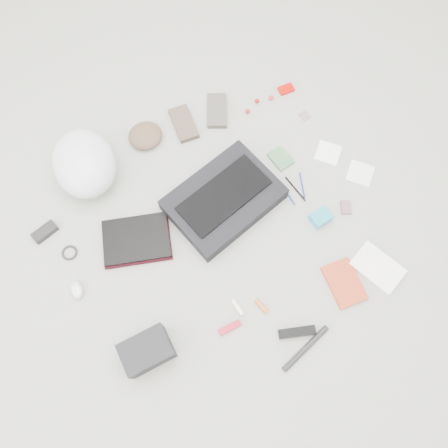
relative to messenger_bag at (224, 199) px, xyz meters
name	(u,v)px	position (x,y,z in m)	size (l,w,h in m)	color
ground_plane	(224,228)	(-0.05, -0.12, -0.04)	(4.00, 4.00, 0.00)	gray
messenger_bag	(224,199)	(0.00, 0.00, 0.00)	(0.51, 0.36, 0.08)	black
bag_flap	(224,195)	(0.00, 0.00, 0.05)	(0.43, 0.20, 0.01)	black
laptop_sleeve	(137,240)	(-0.45, -0.01, -0.03)	(0.31, 0.23, 0.02)	black
laptop	(136,239)	(-0.45, -0.01, -0.01)	(0.30, 0.22, 0.02)	black
bike_helmet	(84,163)	(-0.54, 0.41, 0.07)	(0.30, 0.37, 0.22)	white
beanie	(145,136)	(-0.22, 0.49, -0.01)	(0.17, 0.16, 0.06)	brown
mitten_left	(184,124)	(-0.01, 0.49, -0.03)	(0.10, 0.20, 0.03)	brown
mitten_right	(217,111)	(0.18, 0.49, -0.03)	(0.10, 0.20, 0.03)	#524D45
power_brick	(45,232)	(-0.83, 0.20, -0.03)	(0.12, 0.05, 0.03)	black
cable_coil	(69,253)	(-0.76, 0.06, -0.04)	(0.07, 0.07, 0.01)	black
mouse	(77,290)	(-0.78, -0.12, -0.03)	(0.05, 0.09, 0.03)	silver
camera_bag	(147,351)	(-0.58, -0.51, 0.02)	(0.20, 0.14, 0.13)	black
multitool	(230,327)	(-0.22, -0.55, -0.03)	(0.10, 0.03, 0.02)	#AA1323
toiletry_tube_white	(238,307)	(-0.15, -0.49, -0.03)	(0.02, 0.02, 0.08)	silver
toiletry_tube_orange	(261,306)	(-0.05, -0.53, -0.03)	(0.02, 0.02, 0.07)	#C06024
u_lock	(297,332)	(0.04, -0.69, -0.03)	(0.16, 0.04, 0.03)	black
bike_pump	(306,348)	(0.04, -0.77, -0.03)	(0.02, 0.02, 0.27)	black
book_red	(344,283)	(0.33, -0.59, -0.03)	(0.14, 0.21, 0.02)	#C84322
book_white	(377,268)	(0.51, -0.59, -0.03)	(0.15, 0.22, 0.02)	white
notepad	(280,158)	(0.36, 0.10, -0.04)	(0.09, 0.12, 0.01)	#416F40
pen_blue	(287,192)	(0.30, -0.08, -0.04)	(0.01, 0.01, 0.15)	navy
pen_black	(295,189)	(0.35, -0.08, -0.04)	(0.01, 0.01, 0.16)	black
pen_navy	(302,185)	(0.39, -0.07, -0.04)	(0.01, 0.01, 0.14)	navy
accordion_wallet	(320,218)	(0.38, -0.26, -0.02)	(0.09, 0.07, 0.05)	#209FBE
card_deck	(346,207)	(0.53, -0.26, -0.04)	(0.05, 0.07, 0.01)	#81586B
napkin_top	(328,153)	(0.59, 0.03, -0.04)	(0.12, 0.12, 0.01)	white
napkin_bottom	(360,173)	(0.68, -0.13, -0.04)	(0.12, 0.12, 0.01)	white
lollipop_a	(248,111)	(0.33, 0.42, -0.03)	(0.03, 0.03, 0.03)	#B01A23
lollipop_b	(257,101)	(0.40, 0.46, -0.03)	(0.02, 0.02, 0.02)	#9B1201
lollipop_c	(271,98)	(0.47, 0.45, -0.03)	(0.03, 0.03, 0.03)	red
altoids_tin	(286,89)	(0.57, 0.47, -0.03)	(0.08, 0.05, 0.02)	red
stamp_sheet	(305,116)	(0.59, 0.28, -0.04)	(0.04, 0.05, 0.00)	gray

